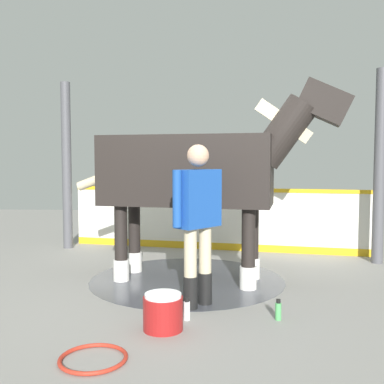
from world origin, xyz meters
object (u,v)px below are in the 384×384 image
at_px(horse, 197,172).
at_px(bottle_shampoo, 187,310).
at_px(handler, 198,214).
at_px(wash_bucket, 163,312).
at_px(hose_coil, 93,358).
at_px(bottle_spray, 278,310).

xyz_separation_m(horse, bottle_shampoo, (1.42, -0.04, -1.26)).
relative_size(handler, bottle_shampoo, 7.78).
bearing_deg(horse, bottle_shampoo, -81.13).
relative_size(wash_bucket, bottle_shampoo, 1.66).
bearing_deg(bottle_shampoo, wash_bucket, -37.69).
height_order(handler, hose_coil, handler).
bearing_deg(handler, hose_coil, 102.51).
relative_size(horse, hose_coil, 6.55).
distance_m(bottle_shampoo, hose_coil, 1.11).
relative_size(horse, bottle_shampoo, 15.95).
xyz_separation_m(handler, hose_coil, (1.31, -0.74, -0.94)).
relative_size(handler, hose_coil, 3.20).
bearing_deg(wash_bucket, bottle_spray, 105.76).
xyz_separation_m(bottle_shampoo, bottle_spray, (-0.05, 0.86, -0.01)).
distance_m(wash_bucket, bottle_spray, 1.10).
xyz_separation_m(horse, wash_bucket, (1.67, -0.23, -1.20)).
relative_size(handler, wash_bucket, 4.69).
bearing_deg(horse, wash_bucket, -87.57).
relative_size(horse, wash_bucket, 9.61).
xyz_separation_m(handler, wash_bucket, (0.66, -0.29, -0.80)).
distance_m(wash_bucket, hose_coil, 0.80).
distance_m(horse, bottle_spray, 2.04).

